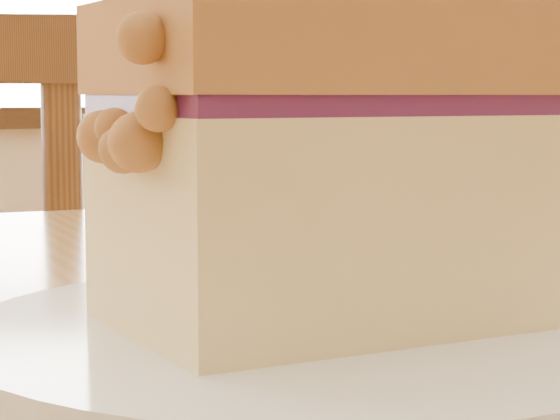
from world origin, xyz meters
name	(u,v)px	position (x,y,z in m)	size (l,w,h in m)	color
entry_door	(403,14)	(2.30, 3.98, 1.20)	(1.08, 0.06, 2.29)	white
plate	(315,352)	(0.10, 0.12, 0.76)	(0.24, 0.24, 0.02)	white
cake_slice	(310,137)	(0.10, 0.12, 0.83)	(0.15, 0.11, 0.12)	#FFD690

